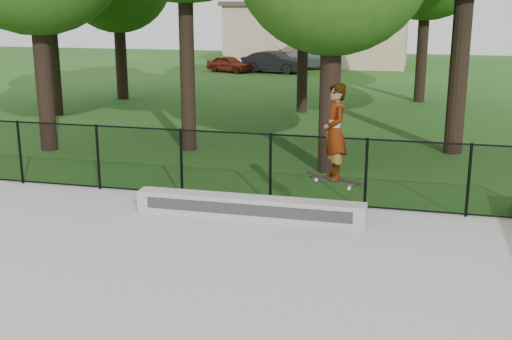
# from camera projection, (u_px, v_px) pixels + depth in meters

# --- Properties ---
(ground) EXTENTS (100.00, 100.00, 0.00)m
(ground) POSITION_uv_depth(u_px,v_px,m) (29.00, 322.00, 8.68)
(ground) COLOR #174B15
(ground) RESTS_ON ground
(concrete_slab) EXTENTS (14.00, 12.00, 0.06)m
(concrete_slab) POSITION_uv_depth(u_px,v_px,m) (29.00, 320.00, 8.67)
(concrete_slab) COLOR #989893
(concrete_slab) RESTS_ON ground
(grind_ledge) EXTENTS (4.56, 0.40, 0.46)m
(grind_ledge) POSITION_uv_depth(u_px,v_px,m) (249.00, 208.00, 12.58)
(grind_ledge) COLOR #A7A7A2
(grind_ledge) RESTS_ON concrete_slab
(car_a) EXTENTS (3.22, 2.22, 1.02)m
(car_a) POSITION_uv_depth(u_px,v_px,m) (229.00, 64.00, 40.05)
(car_a) COLOR maroon
(car_a) RESTS_ON ground
(car_b) EXTENTS (3.79, 2.03, 1.31)m
(car_b) POSITION_uv_depth(u_px,v_px,m) (274.00, 62.00, 39.70)
(car_b) COLOR black
(car_b) RESTS_ON ground
(car_c) EXTENTS (4.67, 3.34, 1.35)m
(car_c) POSITION_uv_depth(u_px,v_px,m) (315.00, 58.00, 42.09)
(car_c) COLOR #9CA6B1
(car_c) RESTS_ON ground
(skater_airborne) EXTENTS (0.84, 0.75, 1.88)m
(skater_airborne) POSITION_uv_depth(u_px,v_px,m) (335.00, 133.00, 11.49)
(skater_airborne) COLOR black
(skater_airborne) RESTS_ON ground
(chainlink_fence) EXTENTS (16.06, 0.06, 1.50)m
(chainlink_fence) POSITION_uv_depth(u_px,v_px,m) (181.00, 162.00, 14.01)
(chainlink_fence) COLOR black
(chainlink_fence) RESTS_ON concrete_slab
(distant_building) EXTENTS (12.40, 6.40, 4.30)m
(distant_building) POSITION_uv_depth(u_px,v_px,m) (318.00, 33.00, 44.26)
(distant_building) COLOR #CCB18F
(distant_building) RESTS_ON ground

